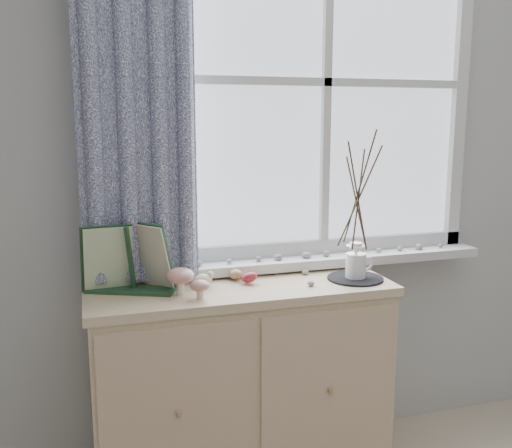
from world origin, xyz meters
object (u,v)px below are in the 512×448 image
toadstool_cluster (185,279)px  sideboard (241,385)px  botanical_book (131,259)px  twig_pitcher (358,193)px

toadstool_cluster → sideboard: bearing=16.4°
sideboard → toadstool_cluster: (-0.23, -0.07, 0.49)m
botanical_book → toadstool_cluster: bearing=2.7°
sideboard → botanical_book: bearing=179.3°
botanical_book → toadstool_cluster: 0.21m
sideboard → toadstool_cluster: toadstool_cluster is taller
botanical_book → toadstool_cluster: botanical_book is taller
sideboard → twig_pitcher: size_ratio=1.95×
toadstool_cluster → twig_pitcher: bearing=0.8°
botanical_book → twig_pitcher: 0.92m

